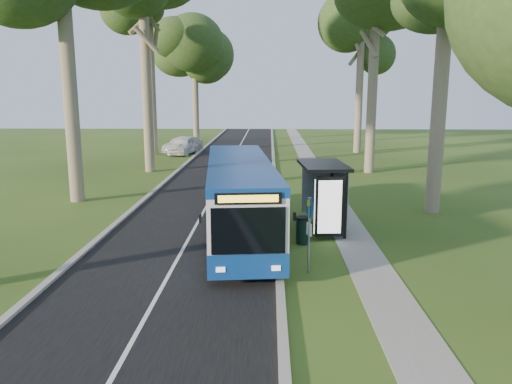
# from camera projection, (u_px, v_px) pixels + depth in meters

# --- Properties ---
(ground) EXTENTS (120.00, 120.00, 0.00)m
(ground) POSITION_uv_depth(u_px,v_px,m) (278.00, 249.00, 18.35)
(ground) COLOR #2C4816
(ground) RESTS_ON ground
(road) EXTENTS (7.00, 100.00, 0.02)m
(road) POSITION_uv_depth(u_px,v_px,m) (213.00, 194.00, 28.24)
(road) COLOR black
(road) RESTS_ON ground
(kerb_east) EXTENTS (0.25, 100.00, 0.12)m
(kerb_east) POSITION_uv_depth(u_px,v_px,m) (275.00, 193.00, 28.14)
(kerb_east) COLOR #9E9B93
(kerb_east) RESTS_ON ground
(kerb_west) EXTENTS (0.25, 100.00, 0.12)m
(kerb_west) POSITION_uv_depth(u_px,v_px,m) (152.00, 193.00, 28.32)
(kerb_west) COLOR #9E9B93
(kerb_west) RESTS_ON ground
(centre_line) EXTENTS (0.12, 100.00, 0.00)m
(centre_line) POSITION_uv_depth(u_px,v_px,m) (213.00, 194.00, 28.24)
(centre_line) COLOR white
(centre_line) RESTS_ON road
(footpath) EXTENTS (1.50, 100.00, 0.02)m
(footpath) POSITION_uv_depth(u_px,v_px,m) (328.00, 195.00, 28.07)
(footpath) COLOR gray
(footpath) RESTS_ON ground
(bus) EXTENTS (3.58, 11.65, 3.04)m
(bus) POSITION_uv_depth(u_px,v_px,m) (239.00, 197.00, 19.83)
(bus) COLOR white
(bus) RESTS_ON ground
(bus_stop_sign) EXTENTS (0.16, 0.34, 2.47)m
(bus_stop_sign) POSITION_uv_depth(u_px,v_px,m) (309.00, 226.00, 15.72)
(bus_stop_sign) COLOR gray
(bus_stop_sign) RESTS_ON ground
(bus_shelter) EXTENTS (2.02, 3.40, 2.81)m
(bus_shelter) POSITION_uv_depth(u_px,v_px,m) (328.00, 185.00, 20.14)
(bus_shelter) COLOR black
(bus_shelter) RESTS_ON ground
(litter_bin) EXTENTS (0.59, 0.59, 1.04)m
(litter_bin) POSITION_uv_depth(u_px,v_px,m) (303.00, 230.00, 18.98)
(litter_bin) COLOR black
(litter_bin) RESTS_ON ground
(car_white) EXTENTS (2.58, 4.78, 1.54)m
(car_white) POSITION_uv_depth(u_px,v_px,m) (183.00, 146.00, 45.93)
(car_white) COLOR white
(car_white) RESTS_ON ground
(car_silver) EXTENTS (3.32, 4.96, 1.55)m
(car_silver) POSITION_uv_depth(u_px,v_px,m) (183.00, 145.00, 46.59)
(car_silver) COLOR #9C9EA3
(car_silver) RESTS_ON ground
(tree_west_c) EXTENTS (5.20, 5.20, 15.99)m
(tree_west_c) POSITION_uv_depth(u_px,v_px,m) (143.00, 0.00, 33.88)
(tree_west_c) COLOR #7A6B56
(tree_west_c) RESTS_ON ground
(tree_west_e) EXTENTS (5.20, 5.20, 14.76)m
(tree_west_e) POSITION_uv_depth(u_px,v_px,m) (194.00, 42.00, 53.64)
(tree_west_e) COLOR #7A6B56
(tree_west_e) RESTS_ON ground
(tree_east_c) EXTENTS (5.20, 5.20, 15.47)m
(tree_east_c) POSITION_uv_depth(u_px,v_px,m) (376.00, 4.00, 33.54)
(tree_east_c) COLOR #7A6B56
(tree_east_c) RESTS_ON ground
(tree_east_d) EXTENTS (5.20, 5.20, 15.57)m
(tree_east_d) POSITION_uv_depth(u_px,v_px,m) (362.00, 26.00, 45.25)
(tree_east_d) COLOR #7A6B56
(tree_east_d) RESTS_ON ground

